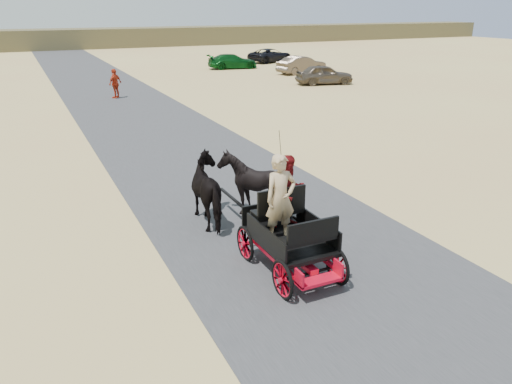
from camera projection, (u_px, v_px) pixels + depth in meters
name	position (u px, v px, depth m)	size (l,w,h in m)	color
ground	(302.00, 249.00, 11.33)	(140.00, 140.00, 0.00)	tan
road	(302.00, 249.00, 11.33)	(6.00, 140.00, 0.01)	#38383A
ridge_far	(54.00, 39.00, 63.32)	(140.00, 6.00, 2.40)	brown
carriage	(289.00, 254.00, 10.35)	(1.30, 2.40, 0.72)	black
horse_left	(212.00, 191.00, 12.49)	(0.91, 2.01, 1.70)	black
horse_right	(252.00, 184.00, 12.93)	(1.37, 1.54, 1.70)	black
driver_man	(281.00, 198.00, 9.87)	(0.66, 0.43, 1.80)	tan
passenger_woman	(289.00, 191.00, 10.57)	(0.77, 0.60, 1.58)	#660C0F
pedestrian	(115.00, 84.00, 29.56)	(1.01, 0.42, 1.73)	#B22C14
car_a	(324.00, 75.00, 34.86)	(1.59, 3.96, 1.35)	brown
car_b	(302.00, 65.00, 40.40)	(1.47, 4.21, 1.39)	brown
car_c	(232.00, 61.00, 43.57)	(1.75, 4.31, 1.25)	#0C4C19
car_d	(270.00, 55.00, 48.55)	(2.16, 4.68, 1.30)	black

